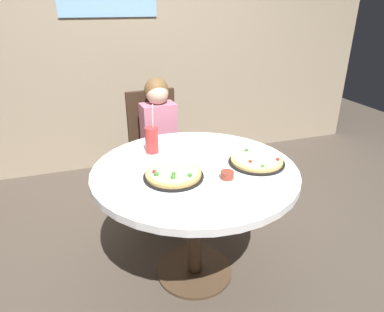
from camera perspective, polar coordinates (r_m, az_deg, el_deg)
name	(u,v)px	position (r m, az deg, el deg)	size (l,w,h in m)	color
ground_plane	(194,271)	(2.34, 0.42, -18.67)	(8.00, 8.00, 0.00)	#4C4238
wall_with_window	(130,18)	(3.52, -10.26, 21.62)	(5.20, 0.14, 2.90)	gray
dining_table	(195,184)	(1.96, 0.47, -4.72)	(1.15, 1.15, 0.75)	white
chair_wooden	(156,143)	(2.85, -6.10, 2.23)	(0.43, 0.43, 0.95)	#382619
diner_child	(163,156)	(2.71, -4.93, -0.01)	(0.28, 0.42, 1.08)	#3F4766
pizza_veggie	(173,175)	(1.80, -3.12, -3.14)	(0.32, 0.32, 0.05)	black
pizza_cheese	(257,161)	(1.98, 10.72, -0.82)	(0.32, 0.32, 0.05)	black
soda_cup	(152,140)	(2.09, -6.72, 2.67)	(0.08, 0.08, 0.31)	#B73333
sauce_bowl	(227,175)	(1.80, 5.88, -3.16)	(0.07, 0.07, 0.04)	brown
plate_small	(179,141)	(2.26, -2.16, 2.49)	(0.18, 0.18, 0.01)	white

